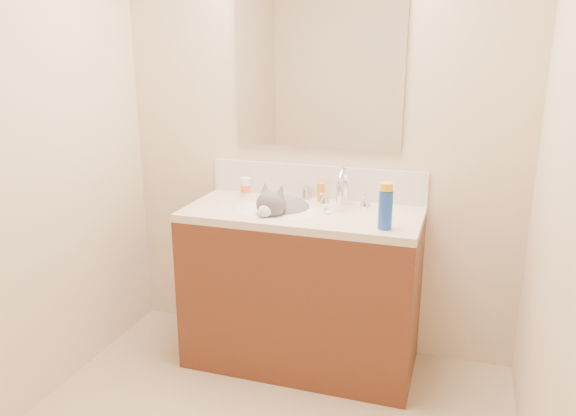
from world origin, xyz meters
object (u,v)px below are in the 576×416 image
Objects in this scene: faucet at (343,190)px; amber_bottle at (321,192)px; silver_jar at (306,193)px; spray_can at (385,210)px; pill_bottle at (246,187)px; cat at (283,214)px; basin at (278,223)px; vanity_cabinet at (302,291)px.

faucet reaches higher than amber_bottle.
spray_can is at bearing -38.31° from silver_jar.
pill_bottle is 1.64× the size of silver_jar.
cat reaches higher than silver_jar.
basin is at bearing -106.66° from silver_jar.
faucet is 2.70× the size of pill_bottle.
amber_bottle is at bearing 76.43° from vanity_cabinet.
faucet reaches higher than spray_can.
faucet reaches higher than cat.
faucet is at bearing -3.11° from pill_bottle.
vanity_cabinet is 0.58m from faucet.
vanity_cabinet is 19.00× the size of silver_jar.
faucet is at bearing 37.29° from vanity_cabinet.
basin reaches higher than vanity_cabinet.
silver_jar is at bearing 8.51° from pill_bottle.
vanity_cabinet is 2.67× the size of basin.
faucet is (0.30, 0.17, 0.16)m from basin.
pill_bottle is 1.01× the size of amber_bottle.
vanity_cabinet is 11.56× the size of pill_bottle.
vanity_cabinet is 0.65m from pill_bottle.
pill_bottle is (-0.38, 0.17, 0.50)m from vanity_cabinet.
pill_bottle is at bearing 176.89° from faucet.
spray_can is (0.44, -0.17, 0.54)m from vanity_cabinet.
vanity_cabinet is 0.43m from cat.
spray_can is at bearing -13.93° from basin.
amber_bottle is 0.54m from spray_can.
pill_bottle is at bearing 158.98° from cat.
amber_bottle reaches higher than silver_jar.
amber_bottle reaches higher than basin.
basin is 0.28m from silver_jar.
basin is (-0.12, -0.03, 0.38)m from vanity_cabinet.
spray_can reaches higher than amber_bottle.
cat is 4.06× the size of pill_bottle.
spray_can is (0.49, -0.39, 0.06)m from silver_jar.
cat is at bearing -179.72° from vanity_cabinet.
pill_bottle reaches higher than basin.
cat is at bearing 61.37° from basin.
spray_can reaches higher than silver_jar.
spray_can is at bearing -49.37° from faucet.
vanity_cabinet is 4.29× the size of faucet.
silver_jar is at bearing 85.64° from cat.
faucet reaches higher than vanity_cabinet.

